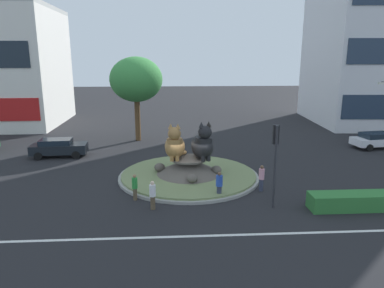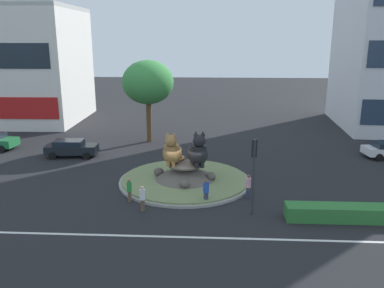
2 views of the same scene
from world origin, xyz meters
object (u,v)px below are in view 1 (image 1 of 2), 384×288
object	(u,v)px
pedestrian_white_shirt	(153,194)
pedestrian_pink_shirt	(261,177)
sedan_on_far_lane	(59,147)
hatchback_near_shophouse	(378,140)
pedestrian_green_shirt	(135,187)
pedestrian_blue_shirt	(219,184)
traffic_light_mast	(275,150)
broadleaf_tree_behind_island	(136,80)
cat_statue_black	(203,145)
cat_statue_tabby	(175,145)

from	to	relation	value
pedestrian_white_shirt	pedestrian_pink_shirt	size ratio (longest dim) A/B	0.98
pedestrian_white_shirt	pedestrian_pink_shirt	xyz separation A→B (m)	(6.57, 2.34, 0.02)
sedan_on_far_lane	hatchback_near_shophouse	bearing A→B (deg)	-0.94
pedestrian_green_shirt	pedestrian_blue_shirt	xyz separation A→B (m)	(4.91, 0.03, 0.00)
pedestrian_green_shirt	sedan_on_far_lane	bearing A→B (deg)	-86.80
pedestrian_white_shirt	traffic_light_mast	bearing A→B (deg)	52.98
traffic_light_mast	sedan_on_far_lane	size ratio (longest dim) A/B	1.01
traffic_light_mast	broadleaf_tree_behind_island	size ratio (longest dim) A/B	0.56
cat_statue_black	pedestrian_white_shirt	size ratio (longest dim) A/B	1.69
pedestrian_green_shirt	sedan_on_far_lane	world-z (taller)	pedestrian_green_shirt
traffic_light_mast	hatchback_near_shophouse	size ratio (longest dim) A/B	0.95
cat_statue_tabby	pedestrian_pink_shirt	xyz separation A→B (m)	(5.28, -2.89, -1.41)
cat_statue_black	pedestrian_white_shirt	xyz separation A→B (m)	(-3.18, -5.10, -1.48)
broadleaf_tree_behind_island	sedan_on_far_lane	size ratio (longest dim) A/B	1.79
broadleaf_tree_behind_island	pedestrian_green_shirt	bearing A→B (deg)	-85.75
broadleaf_tree_behind_island	pedestrian_white_shirt	world-z (taller)	broadleaf_tree_behind_island
traffic_light_mast	cat_statue_tabby	bearing A→B (deg)	50.18
broadleaf_tree_behind_island	pedestrian_green_shirt	size ratio (longest dim) A/B	5.24
cat_statue_black	pedestrian_blue_shirt	bearing A→B (deg)	-2.29
cat_statue_tabby	cat_statue_black	xyz separation A→B (m)	(1.88, -0.14, 0.05)
broadleaf_tree_behind_island	pedestrian_blue_shirt	distance (m)	17.34
traffic_light_mast	pedestrian_blue_shirt	world-z (taller)	traffic_light_mast
traffic_light_mast	pedestrian_green_shirt	world-z (taller)	traffic_light_mast
pedestrian_blue_shirt	sedan_on_far_lane	world-z (taller)	pedestrian_blue_shirt
cat_statue_black	pedestrian_blue_shirt	distance (m)	4.05
pedestrian_green_shirt	hatchback_near_shophouse	size ratio (longest dim) A/B	0.32
cat_statue_tabby	broadleaf_tree_behind_island	world-z (taller)	broadleaf_tree_behind_island
cat_statue_black	cat_statue_tabby	bearing A→B (deg)	-106.27
pedestrian_blue_shirt	cat_statue_tabby	bearing A→B (deg)	-110.70
cat_statue_black	pedestrian_pink_shirt	bearing A→B (deg)	38.78
pedestrian_blue_shirt	broadleaf_tree_behind_island	bearing A→B (deg)	-122.56
pedestrian_green_shirt	pedestrian_pink_shirt	bearing A→B (deg)	153.93
pedestrian_white_shirt	pedestrian_green_shirt	world-z (taller)	pedestrian_white_shirt
cat_statue_tabby	sedan_on_far_lane	xyz separation A→B (m)	(-9.61, 5.87, -1.48)
traffic_light_mast	pedestrian_pink_shirt	world-z (taller)	traffic_light_mast
cat_statue_tabby	pedestrian_pink_shirt	bearing A→B (deg)	64.39
cat_statue_black	traffic_light_mast	bearing A→B (deg)	21.74
sedan_on_far_lane	broadleaf_tree_behind_island	bearing A→B (deg)	39.66
pedestrian_white_shirt	pedestrian_green_shirt	distance (m)	1.74
cat_statue_black	broadleaf_tree_behind_island	xyz separation A→B (m)	(-5.41, 11.70, 3.64)
traffic_light_mast	pedestrian_green_shirt	size ratio (longest dim) A/B	2.95
sedan_on_far_lane	hatchback_near_shophouse	xyz separation A→B (m)	(28.18, 1.23, -0.04)
broadleaf_tree_behind_island	sedan_on_far_lane	bearing A→B (deg)	-136.91
cat_statue_tabby	pedestrian_white_shirt	xyz separation A→B (m)	(-1.30, -5.24, -1.43)
cat_statue_tabby	traffic_light_mast	world-z (taller)	traffic_light_mast
hatchback_near_shophouse	cat_statue_black	bearing A→B (deg)	-164.35
cat_statue_tabby	pedestrian_green_shirt	xyz separation A→B (m)	(-2.38, -3.87, -1.46)
cat_statue_black	pedestrian_blue_shirt	world-z (taller)	cat_statue_black
cat_statue_tabby	pedestrian_green_shirt	size ratio (longest dim) A/B	1.64
cat_statue_tabby	traffic_light_mast	xyz separation A→B (m)	(5.32, -5.25, 0.94)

